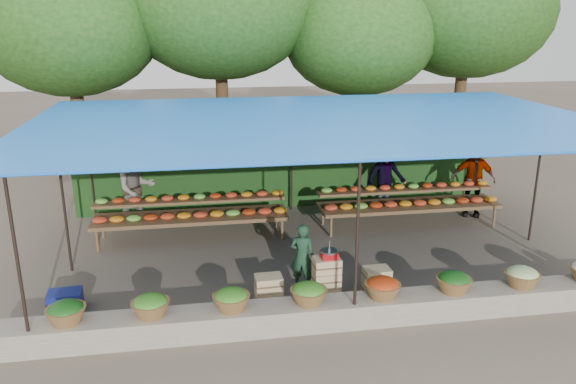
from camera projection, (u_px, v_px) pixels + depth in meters
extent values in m
plane|color=brown|center=(315.00, 254.00, 11.58)|extent=(60.00, 60.00, 0.00)
cube|color=#70655A|center=(351.00, 311.00, 8.92)|extent=(10.60, 0.55, 0.40)
cylinder|color=black|center=(18.00, 267.00, 7.68)|extent=(0.05, 0.05, 2.80)
cylinder|color=black|center=(357.00, 245.00, 8.43)|extent=(0.05, 0.05, 2.80)
cylinder|color=black|center=(64.00, 202.00, 10.41)|extent=(0.05, 0.05, 2.80)
cylinder|color=black|center=(537.00, 179.00, 11.91)|extent=(0.05, 0.05, 2.80)
cylinder|color=black|center=(90.00, 164.00, 13.15)|extent=(0.05, 0.05, 2.80)
cylinder|color=black|center=(291.00, 156.00, 13.90)|extent=(0.05, 0.05, 2.80)
cylinder|color=black|center=(472.00, 149.00, 14.65)|extent=(0.05, 0.05, 2.80)
cube|color=blue|center=(317.00, 120.00, 10.75)|extent=(10.80, 6.60, 0.04)
cube|color=blue|center=(344.00, 152.00, 8.92)|extent=(10.80, 2.19, 0.26)
cube|color=blue|center=(298.00, 113.00, 12.69)|extent=(10.80, 2.19, 0.26)
cylinder|color=#A5A4AA|center=(303.00, 144.00, 12.30)|extent=(9.60, 0.01, 0.01)
ellipsoid|color=yellow|center=(91.00, 165.00, 11.68)|extent=(0.23, 0.17, 0.30)
ellipsoid|color=yellow|center=(117.00, 164.00, 11.76)|extent=(0.23, 0.17, 0.30)
ellipsoid|color=yellow|center=(143.00, 163.00, 11.84)|extent=(0.23, 0.17, 0.30)
ellipsoid|color=yellow|center=(169.00, 162.00, 11.93)|extent=(0.23, 0.17, 0.30)
ellipsoid|color=yellow|center=(194.00, 161.00, 12.01)|extent=(0.23, 0.17, 0.30)
ellipsoid|color=yellow|center=(219.00, 160.00, 12.09)|extent=(0.23, 0.17, 0.30)
ellipsoid|color=yellow|center=(243.00, 159.00, 12.18)|extent=(0.23, 0.17, 0.30)
ellipsoid|color=yellow|center=(267.00, 158.00, 12.26)|extent=(0.23, 0.17, 0.30)
ellipsoid|color=yellow|center=(291.00, 157.00, 12.34)|extent=(0.23, 0.17, 0.30)
ellipsoid|color=yellow|center=(315.00, 156.00, 12.42)|extent=(0.23, 0.17, 0.30)
ellipsoid|color=yellow|center=(338.00, 155.00, 12.51)|extent=(0.23, 0.17, 0.30)
ellipsoid|color=yellow|center=(361.00, 154.00, 12.59)|extent=(0.23, 0.17, 0.30)
ellipsoid|color=yellow|center=(383.00, 153.00, 12.67)|extent=(0.23, 0.17, 0.30)
ellipsoid|color=yellow|center=(406.00, 153.00, 12.76)|extent=(0.23, 0.17, 0.30)
ellipsoid|color=yellow|center=(428.00, 152.00, 12.84)|extent=(0.23, 0.17, 0.30)
ellipsoid|color=yellow|center=(450.00, 151.00, 12.92)|extent=(0.23, 0.17, 0.30)
ellipsoid|color=yellow|center=(471.00, 150.00, 13.00)|extent=(0.23, 0.17, 0.30)
ellipsoid|color=yellow|center=(492.00, 149.00, 13.09)|extent=(0.23, 0.17, 0.30)
ellipsoid|color=#174D14|center=(65.00, 309.00, 8.13)|extent=(0.52, 0.52, 0.23)
ellipsoid|color=#397920|center=(150.00, 303.00, 8.32)|extent=(0.52, 0.52, 0.23)
ellipsoid|color=#397920|center=(231.00, 296.00, 8.50)|extent=(0.52, 0.52, 0.23)
ellipsoid|color=#397920|center=(309.00, 290.00, 8.69)|extent=(0.52, 0.52, 0.23)
ellipsoid|color=#A32E0D|center=(383.00, 285.00, 8.88)|extent=(0.52, 0.52, 0.23)
ellipsoid|color=#174D14|center=(454.00, 279.00, 9.07)|extent=(0.52, 0.52, 0.23)
ellipsoid|color=#A0C77C|center=(522.00, 274.00, 9.25)|extent=(0.52, 0.52, 0.23)
cube|color=#224D1B|center=(290.00, 159.00, 14.18)|extent=(10.60, 0.06, 2.50)
cylinder|color=#352113|center=(79.00, 119.00, 15.60)|extent=(0.36, 0.36, 3.97)
ellipsoid|color=#193C10|center=(69.00, 26.00, 14.87)|extent=(4.77, 4.77, 3.69)
cylinder|color=#352113|center=(222.00, 104.00, 16.53)|extent=(0.36, 0.36, 4.48)
ellipsoid|color=#193C10|center=(219.00, 4.00, 15.70)|extent=(5.39, 5.39, 4.17)
cylinder|color=#352113|center=(356.00, 115.00, 16.98)|extent=(0.36, 0.36, 3.71)
ellipsoid|color=#193C10|center=(359.00, 36.00, 16.30)|extent=(4.47, 4.47, 3.45)
cylinder|color=#352113|center=(459.00, 100.00, 17.81)|extent=(0.36, 0.36, 4.35)
ellipsoid|color=#193C10|center=(467.00, 10.00, 17.01)|extent=(5.24, 5.24, 4.05)
cube|color=#4F2F1F|center=(191.00, 217.00, 12.26)|extent=(4.20, 0.95, 0.08)
cube|color=#4F2F1F|center=(191.00, 201.00, 12.46)|extent=(4.20, 0.35, 0.06)
cylinder|color=#4F2F1F|center=(97.00, 240.00, 11.65)|extent=(0.06, 0.06, 0.50)
cylinder|color=#4F2F1F|center=(282.00, 229.00, 12.26)|extent=(0.06, 0.06, 0.50)
cylinder|color=#4F2F1F|center=(103.00, 227.00, 12.41)|extent=(0.06, 0.06, 0.50)
cylinder|color=#4F2F1F|center=(277.00, 217.00, 13.02)|extent=(0.06, 0.06, 0.50)
ellipsoid|color=red|center=(100.00, 220.00, 11.79)|extent=(0.31, 0.26, 0.13)
ellipsoid|color=#67B437|center=(102.00, 201.00, 12.14)|extent=(0.26, 0.22, 0.12)
ellipsoid|color=orange|center=(117.00, 219.00, 11.85)|extent=(0.31, 0.26, 0.13)
ellipsoid|color=#A32E0D|center=(118.00, 201.00, 12.19)|extent=(0.26, 0.22, 0.12)
ellipsoid|color=#67B437|center=(134.00, 218.00, 11.90)|extent=(0.31, 0.26, 0.13)
ellipsoid|color=red|center=(135.00, 200.00, 12.25)|extent=(0.26, 0.22, 0.12)
ellipsoid|color=#A32E0D|center=(151.00, 217.00, 11.96)|extent=(0.31, 0.26, 0.13)
ellipsoid|color=orange|center=(151.00, 199.00, 12.30)|extent=(0.26, 0.22, 0.12)
ellipsoid|color=red|center=(167.00, 216.00, 12.01)|extent=(0.31, 0.26, 0.13)
ellipsoid|color=red|center=(167.00, 198.00, 12.36)|extent=(0.26, 0.22, 0.12)
ellipsoid|color=orange|center=(184.00, 216.00, 12.07)|extent=(0.31, 0.26, 0.13)
ellipsoid|color=orange|center=(184.00, 197.00, 12.41)|extent=(0.26, 0.22, 0.12)
ellipsoid|color=red|center=(200.00, 215.00, 12.12)|extent=(0.31, 0.26, 0.13)
ellipsoid|color=#67B437|center=(200.00, 197.00, 12.47)|extent=(0.26, 0.22, 0.12)
ellipsoid|color=orange|center=(217.00, 214.00, 12.18)|extent=(0.31, 0.26, 0.13)
ellipsoid|color=#A32E0D|center=(215.00, 196.00, 12.52)|extent=(0.26, 0.22, 0.12)
ellipsoid|color=#67B437|center=(233.00, 213.00, 12.23)|extent=(0.31, 0.26, 0.13)
ellipsoid|color=red|center=(231.00, 195.00, 12.58)|extent=(0.26, 0.22, 0.12)
ellipsoid|color=#A32E0D|center=(249.00, 212.00, 12.29)|extent=(0.31, 0.26, 0.13)
ellipsoid|color=orange|center=(247.00, 194.00, 12.63)|extent=(0.26, 0.22, 0.12)
ellipsoid|color=red|center=(265.00, 211.00, 12.34)|extent=(0.31, 0.26, 0.13)
ellipsoid|color=red|center=(262.00, 193.00, 12.69)|extent=(0.26, 0.22, 0.12)
ellipsoid|color=orange|center=(280.00, 210.00, 12.40)|extent=(0.31, 0.26, 0.13)
ellipsoid|color=orange|center=(277.00, 193.00, 12.74)|extent=(0.26, 0.22, 0.12)
cube|color=#4F2F1F|center=(409.00, 205.00, 13.04)|extent=(4.20, 0.95, 0.08)
cube|color=#4F2F1F|center=(405.00, 190.00, 13.25)|extent=(4.20, 0.35, 0.06)
cylinder|color=#4F2F1F|center=(331.00, 226.00, 12.44)|extent=(0.06, 0.06, 0.50)
cylinder|color=#4F2F1F|center=(494.00, 217.00, 13.05)|extent=(0.06, 0.06, 0.50)
cylinder|color=#4F2F1F|center=(323.00, 214.00, 13.19)|extent=(0.06, 0.06, 0.50)
cylinder|color=#4F2F1F|center=(478.00, 206.00, 13.80)|extent=(0.06, 0.06, 0.50)
ellipsoid|color=red|center=(331.00, 208.00, 12.58)|extent=(0.31, 0.26, 0.13)
ellipsoid|color=#67B437|center=(327.00, 190.00, 12.92)|extent=(0.26, 0.22, 0.12)
ellipsoid|color=orange|center=(346.00, 207.00, 12.63)|extent=(0.31, 0.26, 0.13)
ellipsoid|color=#A32E0D|center=(341.00, 190.00, 12.98)|extent=(0.26, 0.22, 0.12)
ellipsoid|color=#67B437|center=(361.00, 206.00, 12.69)|extent=(0.31, 0.26, 0.13)
ellipsoid|color=red|center=(356.00, 189.00, 13.03)|extent=(0.26, 0.22, 0.12)
ellipsoid|color=#A32E0D|center=(376.00, 205.00, 12.74)|extent=(0.31, 0.26, 0.13)
ellipsoid|color=orange|center=(370.00, 188.00, 13.09)|extent=(0.26, 0.22, 0.12)
ellipsoid|color=red|center=(391.00, 204.00, 12.80)|extent=(0.31, 0.26, 0.13)
ellipsoid|color=red|center=(385.00, 187.00, 13.14)|extent=(0.26, 0.22, 0.12)
ellipsoid|color=orange|center=(405.00, 204.00, 12.85)|extent=(0.31, 0.26, 0.13)
ellipsoid|color=orange|center=(399.00, 187.00, 13.20)|extent=(0.26, 0.22, 0.12)
ellipsoid|color=red|center=(420.00, 203.00, 12.91)|extent=(0.31, 0.26, 0.13)
ellipsoid|color=#67B437|center=(413.00, 186.00, 13.25)|extent=(0.26, 0.22, 0.12)
ellipsoid|color=orange|center=(434.00, 202.00, 12.96)|extent=(0.31, 0.26, 0.13)
ellipsoid|color=#A32E0D|center=(427.00, 185.00, 13.30)|extent=(0.26, 0.22, 0.12)
ellipsoid|color=#67B437|center=(448.00, 201.00, 13.01)|extent=(0.31, 0.26, 0.13)
ellipsoid|color=red|center=(441.00, 185.00, 13.36)|extent=(0.26, 0.22, 0.12)
ellipsoid|color=#A32E0D|center=(463.00, 200.00, 13.07)|extent=(0.31, 0.26, 0.13)
ellipsoid|color=orange|center=(455.00, 184.00, 13.41)|extent=(0.26, 0.22, 0.12)
ellipsoid|color=red|center=(477.00, 200.00, 13.12)|extent=(0.31, 0.26, 0.13)
ellipsoid|color=red|center=(469.00, 183.00, 13.47)|extent=(0.26, 0.22, 0.12)
ellipsoid|color=orange|center=(490.00, 199.00, 13.18)|extent=(0.31, 0.26, 0.13)
ellipsoid|color=orange|center=(482.00, 183.00, 13.52)|extent=(0.26, 0.22, 0.12)
cube|color=tan|center=(269.00, 297.00, 9.54)|extent=(0.46, 0.36, 0.25)
cube|color=tan|center=(269.00, 283.00, 9.46)|extent=(0.46, 0.36, 0.25)
cube|color=tan|center=(326.00, 292.00, 9.69)|extent=(0.46, 0.36, 0.25)
cube|color=tan|center=(326.00, 279.00, 9.61)|extent=(0.46, 0.36, 0.25)
cube|color=tan|center=(327.00, 265.00, 9.54)|extent=(0.46, 0.36, 0.25)
cube|color=tan|center=(376.00, 288.00, 9.83)|extent=(0.46, 0.36, 0.25)
cube|color=tan|center=(377.00, 275.00, 9.76)|extent=(0.46, 0.36, 0.25)
cube|color=#AF0E16|center=(329.00, 255.00, 9.49)|extent=(0.28, 0.24, 0.11)
cylinder|color=#A5A4AA|center=(329.00, 251.00, 9.47)|extent=(0.30, 0.30, 0.03)
cylinder|color=#A5A4AA|center=(329.00, 246.00, 9.44)|extent=(0.03, 0.03, 0.20)
imported|color=#1B3C25|center=(302.00, 257.00, 9.95)|extent=(0.53, 0.45, 1.22)
imported|color=slate|center=(136.00, 188.00, 12.91)|extent=(1.08, 0.97, 1.83)
imported|color=slate|center=(386.00, 175.00, 13.98)|extent=(1.34, 1.00, 1.85)
imported|color=slate|center=(473.00, 180.00, 13.64)|extent=(1.14, 0.77, 1.80)
cube|color=navy|center=(145.00, 327.00, 8.58)|extent=(0.46, 0.33, 0.27)
cube|color=navy|center=(65.00, 301.00, 9.33)|extent=(0.56, 0.42, 0.32)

